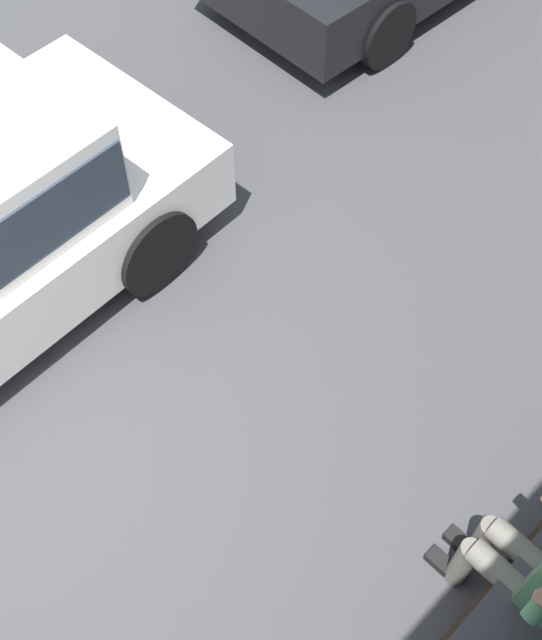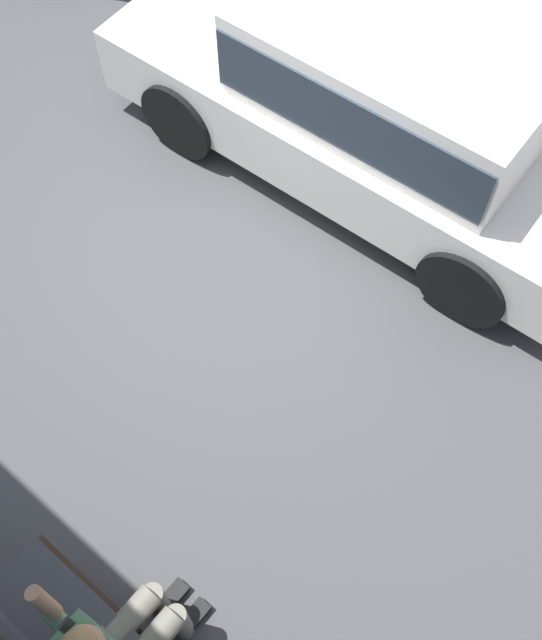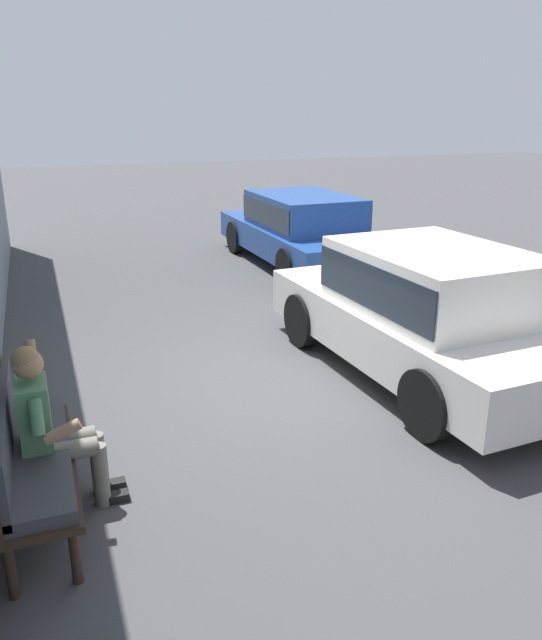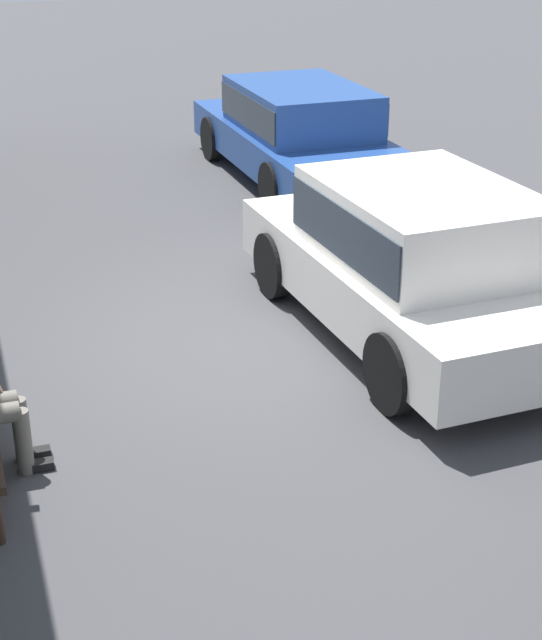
# 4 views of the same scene
# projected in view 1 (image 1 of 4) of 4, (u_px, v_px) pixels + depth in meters

# --- Properties ---
(ground_plane) EXTENTS (60.00, 60.00, 0.00)m
(ground_plane) POSITION_uv_depth(u_px,v_px,m) (27.00, 474.00, 5.19)
(ground_plane) COLOR #424244
(person_on_phone) EXTENTS (0.73, 0.74, 1.36)m
(person_on_phone) POSITION_uv_depth(u_px,v_px,m) (540.00, 567.00, 4.13)
(person_on_phone) COLOR #6B665B
(person_on_phone) RESTS_ON ground_plane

